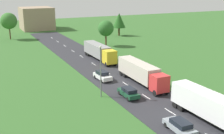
# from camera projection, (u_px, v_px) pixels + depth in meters

# --- Properties ---
(road) EXTENTS (10.00, 140.00, 0.06)m
(road) POSITION_uv_depth(u_px,v_px,m) (146.00, 97.00, 43.23)
(road) COLOR #2B2B30
(road) RESTS_ON ground
(lane_marking_centre) EXTENTS (0.16, 123.23, 0.01)m
(lane_marking_centre) POSITION_uv_depth(u_px,v_px,m) (157.00, 104.00, 40.68)
(lane_marking_centre) COLOR white
(lane_marking_centre) RESTS_ON road
(truck_lead) EXTENTS (2.66, 12.17, 3.63)m
(truck_lead) POSITION_uv_depth(u_px,v_px,m) (209.00, 106.00, 34.83)
(truck_lead) COLOR green
(truck_lead) RESTS_ON road
(truck_second) EXTENTS (2.75, 13.25, 3.56)m
(truck_second) POSITION_uv_depth(u_px,v_px,m) (141.00, 72.00, 48.76)
(truck_second) COLOR red
(truck_second) RESTS_ON road
(truck_third) EXTENTS (2.55, 13.35, 3.48)m
(truck_third) POSITION_uv_depth(u_px,v_px,m) (99.00, 51.00, 64.65)
(truck_third) COLOR yellow
(truck_third) RESTS_ON road
(car_second) EXTENTS (2.08, 4.46, 1.48)m
(car_second) POSITION_uv_depth(u_px,v_px,m) (180.00, 126.00, 32.54)
(car_second) COLOR #8C939E
(car_second) RESTS_ON road
(car_third) EXTENTS (1.91, 4.22, 1.51)m
(car_third) POSITION_uv_depth(u_px,v_px,m) (129.00, 92.00, 42.89)
(car_third) COLOR #19472D
(car_third) RESTS_ON road
(car_fourth) EXTENTS (2.08, 4.31, 1.61)m
(car_fourth) POSITION_uv_depth(u_px,v_px,m) (103.00, 75.00, 50.90)
(car_fourth) COLOR white
(car_fourth) RESTS_ON road
(lamppost_second) EXTENTS (0.36, 0.36, 8.03)m
(lamppost_second) POSITION_uv_depth(u_px,v_px,m) (101.00, 69.00, 42.23)
(lamppost_second) COLOR slate
(lamppost_second) RESTS_ON ground
(tree_birch) EXTENTS (5.21, 5.21, 8.52)m
(tree_birch) POSITION_uv_depth(u_px,v_px,m) (9.00, 21.00, 89.38)
(tree_birch) COLOR #513823
(tree_birch) RESTS_ON ground
(tree_maple) EXTENTS (4.49, 4.49, 7.75)m
(tree_maple) POSITION_uv_depth(u_px,v_px,m) (119.00, 20.00, 96.45)
(tree_maple) COLOR #513823
(tree_maple) RESTS_ON ground
(tree_elm) EXTENTS (4.49, 4.49, 7.32)m
(tree_elm) POSITION_uv_depth(u_px,v_px,m) (106.00, 28.00, 79.41)
(tree_elm) COLOR #513823
(tree_elm) RESTS_ON ground
(distant_building) EXTENTS (11.94, 12.53, 8.61)m
(distant_building) POSITION_uv_depth(u_px,v_px,m) (37.00, 18.00, 111.49)
(distant_building) COLOR #9E846B
(distant_building) RESTS_ON ground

